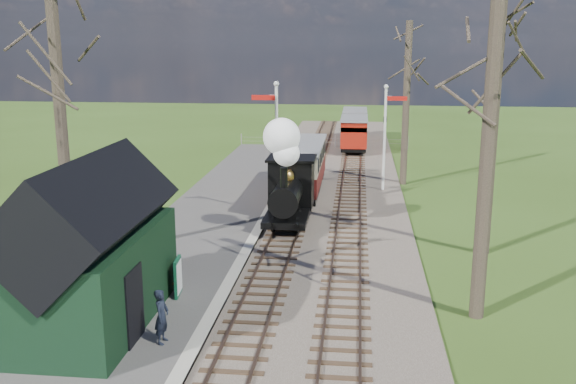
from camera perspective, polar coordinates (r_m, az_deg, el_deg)
name	(u,v)px	position (r m, az deg, el deg)	size (l,w,h in m)	color
distant_hills	(343,240)	(80.17, 4.95, -4.28)	(114.40, 48.00, 22.02)	#385B23
ballast_bed	(327,189)	(34.99, 3.50, 0.26)	(8.00, 60.00, 0.10)	brown
track_near	(303,188)	(35.07, 1.38, 0.39)	(1.60, 60.00, 0.15)	brown
track_far	(351,189)	(34.95, 5.63, 0.28)	(1.60, 60.00, 0.15)	brown
platform	(207,227)	(27.95, -7.23, -3.08)	(5.00, 44.00, 0.20)	#474442
coping_strip	(259,228)	(27.52, -2.56, -3.24)	(0.40, 44.00, 0.21)	#B2AD9E
station_shed	(92,252)	(18.49, -17.06, -5.14)	(3.25, 6.30, 4.78)	black
semaphore_near	(275,140)	(28.62, -1.16, 4.64)	(1.22, 0.24, 6.22)	silver
semaphore_far	(386,130)	(34.39, 8.73, 5.49)	(1.22, 0.24, 5.72)	silver
bare_trees	(313,121)	(22.38, 2.23, 6.30)	(15.51, 22.39, 12.00)	#382D23
fence_line	(323,141)	(48.69, 3.17, 4.55)	(12.60, 0.08, 1.00)	slate
locomotive	(288,179)	(27.26, 0.01, 1.15)	(1.91, 4.46, 4.78)	black
coach	(301,166)	(33.29, 1.17, 2.34)	(2.23, 7.65, 2.35)	black
red_carriage_a	(354,133)	(46.88, 5.89, 5.23)	(1.92, 4.77, 2.03)	black
red_carriage_b	(355,124)	(52.33, 5.95, 6.07)	(1.92, 4.77, 2.03)	black
sign_board	(178,277)	(20.32, -9.75, -7.44)	(0.17, 0.82, 1.20)	#0F472C
bench	(151,285)	(20.39, -12.09, -8.05)	(0.97, 1.59, 0.88)	#4B301A
person	(162,316)	(17.32, -11.16, -10.79)	(0.54, 0.35, 1.47)	black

